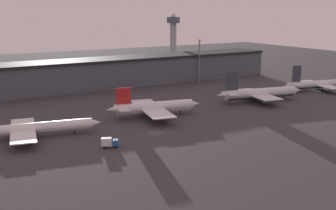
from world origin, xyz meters
name	(u,v)px	position (x,y,z in m)	size (l,w,h in m)	color
ground	(155,133)	(0.00, 0.00, 0.00)	(600.00, 600.00, 0.00)	#383538
terminal_building	(72,75)	(0.00, 90.41, 7.95)	(246.05, 21.69, 15.79)	#4C515B
airplane_1	(28,129)	(-39.49, 15.96, 3.16)	(48.12, 31.57, 12.44)	white
airplane_2	(154,107)	(10.57, 19.98, 3.70)	(39.07, 34.69, 12.43)	silver
airplane_3	(260,93)	(66.01, 19.42, 3.88)	(44.52, 29.18, 14.49)	silver
airplane_4	(323,84)	(114.77, 24.07, 3.25)	(48.75, 28.02, 13.75)	silver
service_vehicle_0	(109,142)	(-20.18, -6.96, 1.77)	(5.52, 4.00, 3.19)	#195199
lamp_post_1	(199,55)	(72.96, 78.98, 16.04)	(1.80, 1.80, 25.24)	slate
control_tower	(173,37)	(84.41, 127.15, 23.00)	(9.00, 9.00, 39.38)	#99999E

